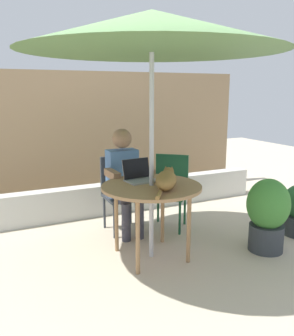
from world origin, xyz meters
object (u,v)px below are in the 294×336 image
object	(u,v)px
cat	(166,180)
potted_plant_near_fence	(268,213)
chair_empty	(170,186)
person_seated	(125,176)
laptop	(139,174)
patio_umbrella	(152,31)
chair_occupied	(120,187)
patio_table	(151,192)

from	to	relation	value
cat	potted_plant_near_fence	world-z (taller)	cat
chair_empty	person_seated	xyz separation A→B (m)	(-0.58, 0.02, 0.17)
person_seated	laptop	bearing A→B (deg)	-93.90
patio_umbrella	chair_occupied	size ratio (longest dim) A/B	2.75
laptop	person_seated	bearing A→B (deg)	86.10
patio_table	chair_empty	world-z (taller)	chair_empty
person_seated	cat	distance (m)	0.88
chair_empty	person_seated	world-z (taller)	person_seated
person_seated	chair_empty	bearing A→B (deg)	-2.21
laptop	cat	distance (m)	0.41
patio_table	laptop	world-z (taller)	laptop
chair_occupied	person_seated	distance (m)	0.23
patio_umbrella	cat	world-z (taller)	patio_umbrella
laptop	potted_plant_near_fence	size ratio (longest dim) A/B	0.43
chair_empty	laptop	size ratio (longest dim) A/B	2.68
chair_occupied	chair_empty	xyz separation A→B (m)	(0.58, -0.18, 0.00)
patio_table	chair_empty	distance (m)	0.90
cat	potted_plant_near_fence	size ratio (longest dim) A/B	0.70
patio_umbrella	potted_plant_near_fence	xyz separation A→B (m)	(1.14, -0.39, -1.74)
person_seated	cat	world-z (taller)	person_seated
chair_occupied	person_seated	world-z (taller)	person_seated
chair_occupied	chair_empty	size ratio (longest dim) A/B	1.00
cat	chair_empty	bearing A→B (deg)	58.55
cat	patio_table	bearing A→B (deg)	112.49
patio_table	patio_umbrella	distance (m)	1.47
chair_occupied	person_seated	bearing A→B (deg)	-90.00
chair_empty	patio_umbrella	bearing A→B (deg)	-131.08
potted_plant_near_fence	chair_occupied	bearing A→B (deg)	132.65
chair_occupied	potted_plant_near_fence	world-z (taller)	chair_occupied
patio_umbrella	person_seated	size ratio (longest dim) A/B	1.98
patio_umbrella	chair_empty	distance (m)	1.86
patio_table	potted_plant_near_fence	bearing A→B (deg)	-18.74
cat	potted_plant_near_fence	distance (m)	1.16
patio_umbrella	chair_empty	world-z (taller)	patio_umbrella
patio_table	chair_empty	bearing A→B (deg)	48.92
chair_empty	person_seated	size ratio (longest dim) A/B	0.72
person_seated	cat	size ratio (longest dim) A/B	2.25
patio_table	chair_empty	xyz separation A→B (m)	(0.58, 0.67, -0.17)
laptop	potted_plant_near_fence	bearing A→B (deg)	-27.63
chair_empty	laptop	xyz separation A→B (m)	(-0.61, -0.44, 0.29)
patio_umbrella	chair_empty	xyz separation A→B (m)	(0.58, 0.67, -1.64)
chair_occupied	laptop	size ratio (longest dim) A/B	2.68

